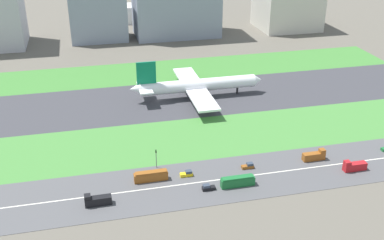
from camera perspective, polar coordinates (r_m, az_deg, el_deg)
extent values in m
plane|color=#5B564C|center=(225.03, -4.13, 2.32)|extent=(800.00, 800.00, 0.00)
cube|color=#38383D|center=(225.01, -4.13, 2.33)|extent=(280.00, 46.00, 0.10)
cube|color=#3D7A33|center=(262.82, -5.63, 5.75)|extent=(280.00, 36.00, 0.10)
cube|color=#427F38|center=(188.53, -2.04, -2.45)|extent=(280.00, 36.00, 0.10)
cube|color=#4C4C4F|center=(161.58, 0.24, -7.64)|extent=(280.00, 28.00, 0.10)
cube|color=silver|center=(161.55, 0.24, -7.62)|extent=(266.00, 0.50, 0.01)
cylinder|color=white|center=(226.34, 0.81, 4.25)|extent=(56.00, 6.00, 6.00)
cone|color=white|center=(235.02, 7.95, 4.82)|extent=(4.00, 5.70, 5.70)
cone|color=white|center=(221.06, -6.89, 3.75)|extent=(5.00, 5.40, 5.40)
cube|color=#0C724C|center=(219.12, -5.56, 5.63)|extent=(9.00, 0.80, 11.00)
cube|color=white|center=(221.47, -5.74, 3.91)|extent=(6.00, 16.00, 0.60)
cube|color=white|center=(239.96, -0.53, 5.21)|extent=(10.00, 26.00, 1.00)
cylinder|color=gray|center=(235.49, 0.04, 4.23)|extent=(5.00, 3.20, 3.20)
cube|color=white|center=(212.87, 1.27, 2.48)|extent=(10.00, 26.00, 1.00)
cylinder|color=gray|center=(219.31, 1.13, 2.57)|extent=(5.00, 3.20, 3.20)
cylinder|color=black|center=(233.28, 5.49, 3.58)|extent=(1.00, 1.00, 3.20)
cylinder|color=black|center=(230.33, -0.37, 3.41)|extent=(1.00, 1.00, 3.20)
cylinder|color=black|center=(224.03, 0.03, 2.75)|extent=(1.00, 1.00, 3.20)
cube|color=brown|center=(179.84, 14.50, -4.28)|extent=(8.40, 2.50, 2.80)
cube|color=brown|center=(180.31, 15.47, -3.59)|extent=(2.00, 2.30, 1.20)
cube|color=#19662D|center=(160.08, 5.55, -7.46)|extent=(11.60, 2.50, 3.00)
cube|color=#19662D|center=(159.11, 5.54, -6.94)|extent=(10.80, 2.30, 0.50)
cube|color=#B2191E|center=(177.61, 19.08, -5.34)|extent=(8.40, 2.50, 2.80)
cube|color=#B2191E|center=(175.04, 18.28, -4.93)|extent=(2.00, 2.30, 1.20)
cube|color=yellow|center=(165.07, -0.70, -6.61)|extent=(4.40, 1.80, 1.10)
cube|color=#333D4C|center=(164.68, -0.43, -6.28)|extent=(2.20, 1.66, 0.90)
cube|color=black|center=(153.46, -11.26, -9.55)|extent=(8.40, 2.50, 2.80)
cube|color=black|center=(152.38, -12.54, -9.06)|extent=(2.00, 2.30, 1.20)
cube|color=brown|center=(162.73, -4.99, -6.83)|extent=(11.60, 2.50, 3.00)
cube|color=brown|center=(161.82, -4.98, -6.31)|extent=(10.80, 2.30, 0.50)
cube|color=black|center=(158.03, 2.03, -8.24)|extent=(4.40, 1.80, 1.10)
cube|color=#333D4C|center=(157.29, 1.75, -7.98)|extent=(2.20, 1.66, 0.90)
cube|color=brown|center=(170.64, 6.73, -5.63)|extent=(4.40, 1.80, 1.10)
cube|color=#333D4C|center=(170.38, 7.00, -5.31)|extent=(2.20, 1.66, 0.90)
cylinder|color=#4C4C51|center=(169.11, -4.34, -4.86)|extent=(0.24, 0.24, 6.00)
cube|color=black|center=(167.32, -4.38, -3.80)|extent=(0.36, 0.36, 1.20)
sphere|color=#19D826|center=(167.00, -4.38, -3.74)|extent=(0.24, 0.24, 0.24)
cube|color=gray|center=(326.56, -11.32, 12.41)|extent=(36.98, 25.49, 33.93)
cube|color=beige|center=(357.50, 11.49, 13.75)|extent=(41.61, 38.56, 36.79)
cylinder|color=silver|center=(374.33, -7.70, 12.64)|extent=(20.07, 20.07, 12.66)
cylinder|color=silver|center=(377.76, -3.37, 13.15)|extent=(18.41, 18.41, 15.42)
cylinder|color=silver|center=(382.98, 0.70, 13.56)|extent=(16.49, 16.49, 17.91)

